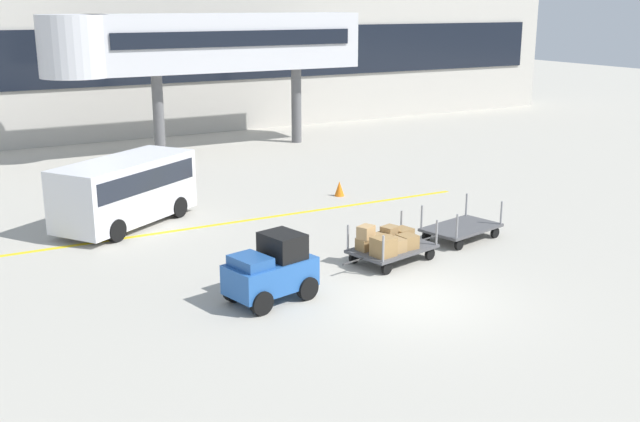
{
  "coord_description": "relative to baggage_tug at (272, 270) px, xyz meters",
  "views": [
    {
      "loc": [
        -10.12,
        -13.64,
        6.78
      ],
      "look_at": [
        -0.5,
        3.53,
        1.38
      ],
      "focal_mm": 42.69,
      "sensor_mm": 36.0,
      "label": 1
    }
  ],
  "objects": [
    {
      "name": "baggage_tug",
      "position": [
        0.0,
        0.0,
        0.0
      ],
      "size": [
        2.29,
        1.62,
        1.58
      ],
      "color": "#2659A5",
      "rests_on": "ground_plane"
    },
    {
      "name": "shuttle_van",
      "position": [
        -1.25,
        7.92,
        0.48
      ],
      "size": [
        5.05,
        4.24,
        2.1
      ],
      "color": "silver",
      "rests_on": "ground_plane"
    },
    {
      "name": "terminal_building",
      "position": [
        2.92,
        24.45,
        3.05
      ],
      "size": [
        56.08,
        2.51,
        7.59
      ],
      "color": "#BCB7AD",
      "rests_on": "ground_plane"
    },
    {
      "name": "baggage_cart_middle",
      "position": [
        6.98,
        1.59,
        -0.41
      ],
      "size": [
        3.09,
        1.88,
        1.1
      ],
      "color": "#4C4C4F",
      "rests_on": "ground_plane"
    },
    {
      "name": "apron_lead_line",
      "position": [
        -0.51,
        6.56,
        -0.75
      ],
      "size": [
        21.78,
        0.34,
        0.01
      ],
      "primitive_type": "cube",
      "rotation": [
        0.0,
        0.0,
        -0.01
      ],
      "color": "yellow",
      "rests_on": "ground_plane"
    },
    {
      "name": "safety_cone_near",
      "position": [
        6.51,
        7.87,
        -0.48
      ],
      "size": [
        0.36,
        0.36,
        0.55
      ],
      "primitive_type": "cone",
      "color": "orange",
      "rests_on": "ground_plane"
    },
    {
      "name": "ground_plane",
      "position": [
        2.92,
        -1.53,
        -0.75
      ],
      "size": [
        120.0,
        120.0,
        0.0
      ],
      "primitive_type": "plane",
      "color": "#B2ADA0"
    },
    {
      "name": "baggage_cart_lead",
      "position": [
        3.94,
        0.92,
        -0.22
      ],
      "size": [
        3.09,
        1.88,
        1.1
      ],
      "color": "#4C4C4F",
      "rests_on": "ground_plane"
    },
    {
      "name": "jet_bridge",
      "position": [
        5.1,
        18.46,
        4.21
      ],
      "size": [
        14.95,
        3.0,
        6.32
      ],
      "color": "silver",
      "rests_on": "ground_plane"
    }
  ]
}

